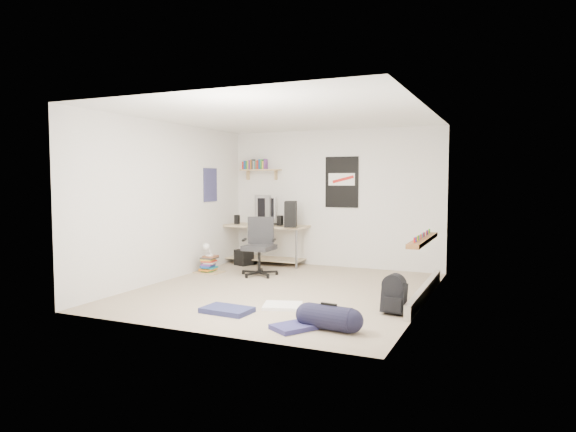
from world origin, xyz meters
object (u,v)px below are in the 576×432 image
at_px(office_chair, 259,246).
at_px(book_stack, 209,264).
at_px(duffel_bag, 329,317).
at_px(desk, 265,244).
at_px(backpack, 394,298).

distance_m(office_chair, book_stack, 0.98).
distance_m(duffel_bag, book_stack, 3.82).
relative_size(desk, office_chair, 1.70).
distance_m(desk, book_stack, 1.33).
bearing_deg(duffel_bag, office_chair, 136.44).
bearing_deg(duffel_bag, desk, 131.32).
relative_size(desk, backpack, 4.55).
relative_size(office_chair, backpack, 2.67).
relative_size(duffel_bag, book_stack, 1.06).
distance_m(backpack, book_stack, 3.79).
xyz_separation_m(desk, office_chair, (0.45, -1.14, 0.12)).
bearing_deg(duffel_bag, backpack, 67.30).
bearing_deg(desk, office_chair, -55.56).
bearing_deg(duffel_bag, book_stack, 147.89).
xyz_separation_m(backpack, duffel_bag, (-0.50, -0.91, -0.06)).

